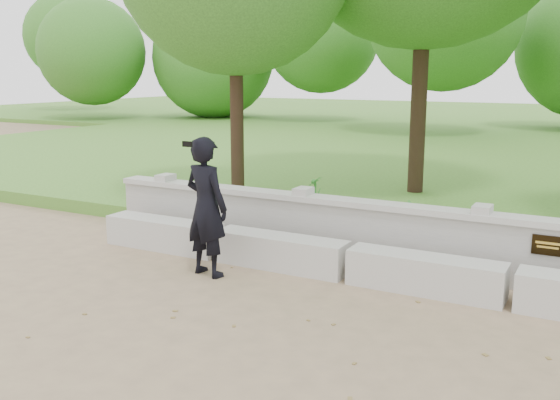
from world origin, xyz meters
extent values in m
plane|color=#977E5C|center=(0.00, 0.00, 0.00)|extent=(80.00, 80.00, 0.00)
cube|color=#B8B5AE|center=(-5.00, 1.90, 0.23)|extent=(1.90, 0.45, 0.45)
cube|color=#B8B5AE|center=(-3.00, 1.90, 0.23)|extent=(1.90, 0.45, 0.45)
cube|color=#B8B5AE|center=(-1.00, 1.90, 0.23)|extent=(1.90, 0.45, 0.45)
cube|color=#ADABA3|center=(0.00, 2.60, 0.41)|extent=(12.50, 0.25, 0.82)
cube|color=#B8B5AE|center=(0.00, 2.60, 0.86)|extent=(12.50, 0.35, 0.08)
cube|color=black|center=(0.30, 2.46, 0.62)|extent=(0.36, 0.02, 0.24)
imported|color=black|center=(-3.70, 1.18, 0.92)|extent=(0.74, 0.56, 1.83)
cube|color=black|center=(-3.70, 0.82, 1.77)|extent=(0.14, 0.05, 0.07)
cylinder|color=#382619|center=(-5.14, 4.22, 2.03)|extent=(0.24, 0.24, 3.55)
cylinder|color=#382619|center=(-2.61, 6.93, 2.55)|extent=(0.31, 0.31, 4.61)
imported|color=#327E2A|center=(-1.61, 3.30, 0.53)|extent=(0.35, 0.35, 0.56)
imported|color=#327E2A|center=(-3.70, 4.48, 0.54)|extent=(0.36, 0.39, 0.58)
camera|label=1|loc=(0.89, -5.30, 2.64)|focal=40.00mm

